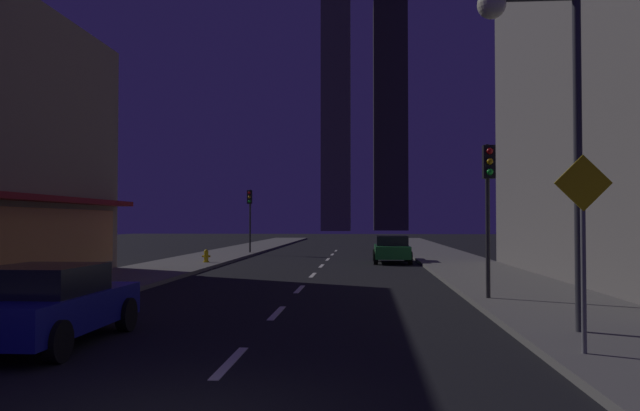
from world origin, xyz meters
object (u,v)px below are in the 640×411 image
object	(u,v)px
car_parked_near	(48,304)
traffic_light_near_right	(488,186)
fire_hydrant_far_left	(206,256)
street_lamp_right	(533,75)
car_parked_far	(392,249)
pedestrian_crossing_sign	(583,235)
traffic_light_far_left	(250,207)

from	to	relation	value
car_parked_near	traffic_light_near_right	xyz separation A→B (m)	(9.10, 6.12, 2.45)
fire_hydrant_far_left	street_lamp_right	bearing A→B (deg)	-58.84
car_parked_far	fire_hydrant_far_left	size ratio (longest dim) A/B	6.48
car_parked_near	car_parked_far	xyz separation A→B (m)	(7.20, 22.24, 0.00)
car_parked_near	fire_hydrant_far_left	xyz separation A→B (m)	(-2.30, 19.86, -0.29)
fire_hydrant_far_left	pedestrian_crossing_sign	bearing A→B (deg)	-60.85
car_parked_near	pedestrian_crossing_sign	xyz separation A→B (m)	(9.20, -0.76, 1.28)
street_lamp_right	pedestrian_crossing_sign	bearing A→B (deg)	-83.60
car_parked_near	traffic_light_near_right	size ratio (longest dim) A/B	1.01
car_parked_far	street_lamp_right	xyz separation A→B (m)	(1.78, -21.03, 4.33)
traffic_light_far_left	pedestrian_crossing_sign	xyz separation A→B (m)	(11.10, -30.32, -1.18)
car_parked_near	car_parked_far	world-z (taller)	same
car_parked_near	street_lamp_right	size ratio (longest dim) A/B	0.64
car_parked_near	fire_hydrant_far_left	distance (m)	20.00
car_parked_far	pedestrian_crossing_sign	size ratio (longest dim) A/B	1.34
traffic_light_near_right	pedestrian_crossing_sign	size ratio (longest dim) A/B	1.33
car_parked_near	car_parked_far	distance (m)	23.37
street_lamp_right	pedestrian_crossing_sign	distance (m)	3.63
traffic_light_far_left	fire_hydrant_far_left	bearing A→B (deg)	-92.36
traffic_light_near_right	street_lamp_right	size ratio (longest dim) A/B	0.64
traffic_light_near_right	traffic_light_far_left	distance (m)	25.90
fire_hydrant_far_left	street_lamp_right	distance (m)	22.29
traffic_light_near_right	street_lamp_right	bearing A→B (deg)	-91.40
car_parked_near	fire_hydrant_far_left	size ratio (longest dim) A/B	6.48
car_parked_far	fire_hydrant_far_left	world-z (taller)	car_parked_far
car_parked_near	pedestrian_crossing_sign	distance (m)	9.32
fire_hydrant_far_left	traffic_light_near_right	distance (m)	18.07
pedestrian_crossing_sign	car_parked_near	bearing A→B (deg)	175.30
car_parked_far	pedestrian_crossing_sign	distance (m)	23.12
car_parked_far	street_lamp_right	world-z (taller)	street_lamp_right
street_lamp_right	pedestrian_crossing_sign	xyz separation A→B (m)	(0.22, -1.96, -3.05)
traffic_light_near_right	traffic_light_far_left	size ratio (longest dim) A/B	1.00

